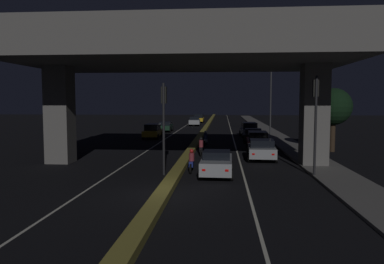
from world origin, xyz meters
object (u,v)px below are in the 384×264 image
Objects in this scene: car_taxi_yellow_lead_oncoming at (153,131)px; car_black_fourth at (253,135)px; motorcycle_blue_filtering_near at (192,162)px; pedestrian_on_sidewalk at (326,149)px; motorcycle_black_filtering_mid at (201,148)px; motorcycle_white_filtering_far at (205,139)px; car_silver_lead at (217,163)px; street_lamp at (269,94)px; traffic_light_right_of_median at (315,109)px; car_silver_fifth at (249,129)px; car_dark_green_second_oncoming at (165,127)px; car_silver_third_oncoming at (195,121)px; car_dark_red_third at (258,140)px; car_silver_second at (262,149)px; traffic_light_left_of_median at (164,113)px; car_taxi_yellow_fourth_oncoming at (199,118)px.

car_black_fourth is at bearing 72.53° from car_taxi_yellow_lead_oncoming.
pedestrian_on_sidewalk is at bearing -67.92° from motorcycle_blue_filtering_near.
motorcycle_blue_filtering_near is at bearing 177.29° from motorcycle_black_filtering_mid.
motorcycle_blue_filtering_near is 0.98× the size of motorcycle_white_filtering_far.
car_silver_lead is 8.12m from motorcycle_black_filtering_mid.
motorcycle_blue_filtering_near is at bearing 57.34° from car_silver_lead.
car_silver_lead reaches higher than motorcycle_black_filtering_mid.
car_silver_lead is at bearing -102.96° from street_lamp.
traffic_light_right_of_median is at bearing -96.92° from motorcycle_blue_filtering_near.
car_silver_fifth is 2.63× the size of pedestrian_on_sidewalk.
traffic_light_right_of_median reaches higher than car_dark_green_second_oncoming.
car_black_fourth is at bearing 15.23° from car_silver_third_oncoming.
car_silver_third_oncoming is at bearing 15.61° from car_dark_red_third.
car_dark_green_second_oncoming is 2.33× the size of motorcycle_blue_filtering_near.
car_silver_fifth is (0.34, 17.95, 0.11)m from car_silver_second.
car_dark_green_second_oncoming is at bearing 32.20° from car_dark_red_third.
car_taxi_yellow_lead_oncoming is (-11.15, -2.66, -0.03)m from car_silver_fifth.
car_dark_red_third is 21.67m from car_dark_green_second_oncoming.
pedestrian_on_sidewalk is at bearing -86.72° from street_lamp.
traffic_light_right_of_median is at bearing -87.48° from car_silver_lead.
traffic_light_left_of_median is 1.24× the size of car_dark_red_third.
car_dark_red_third is 2.33× the size of motorcycle_blue_filtering_near.
street_lamp reaches higher than car_silver_second.
car_black_fourth is (3.46, 17.95, -0.01)m from car_silver_lead.
traffic_light_right_of_median is 1.33× the size of car_dark_red_third.
car_silver_second reaches higher than motorcycle_black_filtering_mid.
traffic_light_right_of_median is at bearing -0.02° from traffic_light_left_of_median.
traffic_light_left_of_median is at bearing 121.22° from motorcycle_blue_filtering_near.
car_silver_third_oncoming is 9.20m from car_taxi_yellow_fourth_oncoming.
street_lamp is 1.86× the size of car_silver_fifth.
motorcycle_blue_filtering_near is 0.96× the size of motorcycle_black_filtering_mid.
car_silver_fifth is (6.49, 23.77, -2.68)m from traffic_light_left_of_median.
car_dark_red_third reaches higher than car_silver_lead.
car_silver_lead is 1.83m from motorcycle_blue_filtering_near.
motorcycle_black_filtering_mid is (3.02, -44.99, -0.33)m from car_taxi_yellow_fourth_oncoming.
car_silver_fifth is 1.01× the size of car_taxi_yellow_lead_oncoming.
traffic_light_left_of_median reaches higher than pedestrian_on_sidewalk.
street_lamp is 9.43m from car_black_fourth.
street_lamp is at bearing -53.55° from car_silver_fifth.
motorcycle_white_filtering_far is at bearing 20.64° from car_dark_green_second_oncoming.
traffic_light_right_of_median is 7.69m from motorcycle_blue_filtering_near.
car_taxi_yellow_fourth_oncoming is at bearing 8.87° from motorcycle_white_filtering_far.
traffic_light_left_of_median is 3.45m from motorcycle_blue_filtering_near.
traffic_light_right_of_median is 1.20× the size of car_silver_fifth.
motorcycle_blue_filtering_near is at bearing 15.95° from car_taxi_yellow_lead_oncoming.
car_taxi_yellow_fourth_oncoming is 2.24× the size of motorcycle_blue_filtering_near.
car_taxi_yellow_fourth_oncoming is at bearing 91.46° from traffic_light_left_of_median.
car_black_fourth is at bearing -15.91° from motorcycle_blue_filtering_near.
motorcycle_blue_filtering_near is 1.02× the size of pedestrian_on_sidewalk.
pedestrian_on_sidewalk reaches higher than car_dark_red_third.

